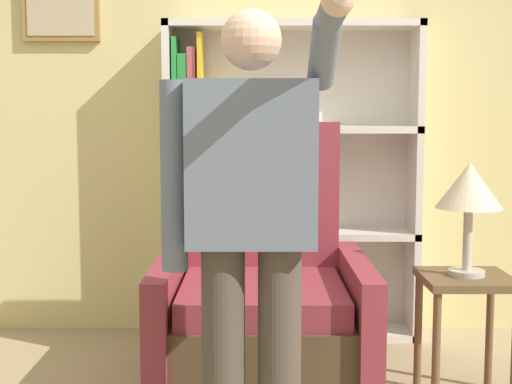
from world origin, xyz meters
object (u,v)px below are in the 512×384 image
bookcase (265,186)px  table_lamp (467,190)px  person_standing (249,222)px  side_table (464,301)px  armchair (261,314)px

bookcase → table_lamp: bookcase is taller
person_standing → side_table: (0.96, 0.77, -0.48)m
armchair → side_table: 0.93m
person_standing → table_lamp: 1.23m
bookcase → table_lamp: bearing=-48.4°
armchair → table_lamp: size_ratio=2.50×
bookcase → person_standing: bookcase is taller
bookcase → armchair: (-0.03, -0.89, -0.51)m
armchair → person_standing: 1.04m
armchair → bookcase: bearing=88.0°
bookcase → side_table: size_ratio=3.11×
armchair → table_lamp: 1.10m
person_standing → bookcase: bearing=87.5°
armchair → side_table: (0.92, -0.11, 0.09)m
person_standing → side_table: person_standing is taller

